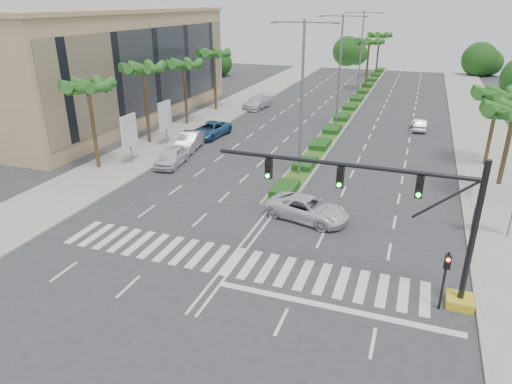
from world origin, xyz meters
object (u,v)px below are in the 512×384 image
car_parked_a (172,156)px  car_parked_d (257,102)px  car_parked_c (210,130)px  car_crossing (308,209)px  car_right (419,124)px  car_parked_b (190,141)px

car_parked_a → car_parked_d: car_parked_d is taller
car_parked_c → car_crossing: car_parked_c is taller
car_crossing → car_right: bearing=0.5°
car_parked_b → car_parked_d: car_parked_d is taller
car_parked_c → car_crossing: (14.34, -15.68, -0.01)m
car_parked_a → car_parked_b: size_ratio=0.95×
car_parked_b → car_right: bearing=27.8°
car_parked_a → car_parked_d: 24.02m
car_parked_c → car_crossing: 21.25m
car_parked_c → car_parked_d: car_parked_d is taller
car_parked_c → car_right: (20.52, 10.30, -0.13)m
car_parked_a → car_parked_b: bearing=92.5°
car_parked_c → car_parked_d: 14.77m
car_parked_a → car_parked_d: bearing=85.3°
car_parked_b → car_crossing: car_parked_b is taller
car_parked_a → car_parked_b: (-0.74, 4.72, 0.02)m
car_parked_b → car_parked_d: size_ratio=0.88×
car_parked_c → car_parked_d: (-0.03, 14.77, 0.05)m
car_parked_d → car_crossing: car_parked_d is taller
car_right → car_parked_d: bearing=-15.5°
car_parked_a → car_crossing: size_ratio=0.86×
car_parked_d → car_right: (20.56, -4.47, -0.18)m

